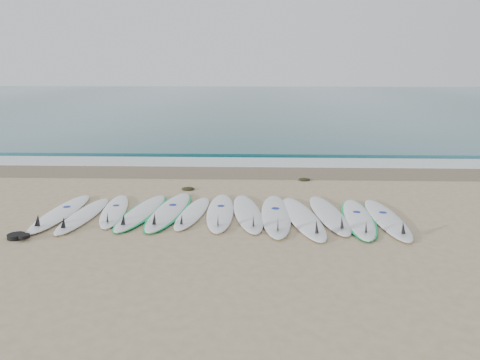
{
  "coord_description": "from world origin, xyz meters",
  "views": [
    {
      "loc": [
        0.74,
        -9.34,
        3.09
      ],
      "look_at": [
        0.37,
        1.55,
        0.4
      ],
      "focal_mm": 35.0,
      "sensor_mm": 36.0,
      "label": 1
    }
  ],
  "objects_px": {
    "leash_coil": "(18,236)",
    "surfboard_6": "(220,212)",
    "surfboard_12": "(388,219)",
    "surfboard_0": "(60,213)"
  },
  "relations": [
    {
      "from": "surfboard_0",
      "to": "surfboard_6",
      "type": "relative_size",
      "value": 1.0
    },
    {
      "from": "surfboard_0",
      "to": "leash_coil",
      "type": "bearing_deg",
      "value": -96.49
    },
    {
      "from": "surfboard_12",
      "to": "surfboard_6",
      "type": "bearing_deg",
      "value": 172.68
    },
    {
      "from": "surfboard_12",
      "to": "leash_coil",
      "type": "relative_size",
      "value": 5.94
    },
    {
      "from": "surfboard_0",
      "to": "surfboard_12",
      "type": "height_order",
      "value": "surfboard_12"
    },
    {
      "from": "surfboard_12",
      "to": "surfboard_0",
      "type": "bearing_deg",
      "value": 177.04
    },
    {
      "from": "leash_coil",
      "to": "surfboard_12",
      "type": "bearing_deg",
      "value": 9.56
    },
    {
      "from": "surfboard_6",
      "to": "surfboard_12",
      "type": "bearing_deg",
      "value": -7.58
    },
    {
      "from": "surfboard_6",
      "to": "surfboard_12",
      "type": "relative_size",
      "value": 1.0
    },
    {
      "from": "leash_coil",
      "to": "surfboard_6",
      "type": "bearing_deg",
      "value": 23.08
    }
  ]
}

